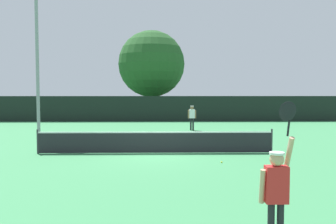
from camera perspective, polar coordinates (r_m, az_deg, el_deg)
The scene contains 11 objects.
ground_plane at distance 16.19m, azimuth -1.98°, elevation -6.45°, with size 120.00×120.00×0.00m, color #387F4C.
tennis_net at distance 16.11m, azimuth -1.99°, elevation -4.66°, with size 10.38×0.08×1.07m.
perimeter_fence at distance 32.79m, azimuth -1.53°, elevation 0.52°, with size 33.17×0.12×2.28m, color black.
player_serving at distance 6.58m, azimuth 16.61°, elevation -10.97°, with size 0.68×0.40×2.58m.
player_receiving at distance 25.42m, azimuth 3.77°, elevation -0.51°, with size 0.57×0.25×1.70m.
tennis_ball at distance 14.20m, azimuth 8.38°, elevation -7.74°, with size 0.07×0.07×0.07m, color #CCE033.
light_pole at distance 21.67m, azimuth -19.79°, elevation 10.36°, with size 1.18×0.28×9.79m.
large_tree at distance 38.01m, azimuth -2.60°, elevation 7.50°, with size 6.84×6.84×8.94m.
parked_car_near at distance 39.37m, azimuth -6.50°, elevation 0.44°, with size 2.11×4.29×1.69m.
parked_car_mid at distance 39.71m, azimuth 1.68°, elevation 0.49°, with size 2.11×4.29×1.69m.
parked_car_far at distance 38.38m, azimuth 7.38°, elevation 0.36°, with size 2.30×4.37×1.69m.
Camera 1 is at (0.25, -15.95, 2.76)m, focal length 39.03 mm.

